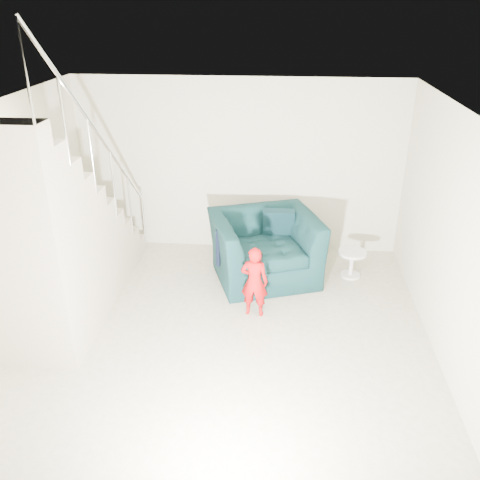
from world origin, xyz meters
name	(u,v)px	position (x,y,z in m)	size (l,w,h in m)	color
floor	(218,349)	(0.00, 0.00, 0.00)	(5.50, 5.50, 0.00)	gray
ceiling	(213,117)	(0.00, 0.00, 2.70)	(5.50, 5.50, 0.00)	silver
back_wall	(239,167)	(0.00, 2.75, 1.35)	(5.00, 5.00, 0.00)	#BFB99B
front_wall	(153,460)	(0.00, -2.75, 1.35)	(5.00, 5.00, 0.00)	#BFB99B
right_wall	(460,255)	(2.50, 0.00, 1.35)	(5.50, 5.50, 0.00)	#BFB99B
armchair	(265,247)	(0.46, 1.78, 0.47)	(1.44, 1.26, 0.94)	black
toddler	(254,282)	(0.37, 0.78, 0.48)	(0.35, 0.23, 0.95)	#AB050F
side_table	(352,259)	(1.72, 1.89, 0.27)	(0.40, 0.40, 0.40)	silver
staircase	(59,249)	(-2.00, 0.55, 0.95)	(1.02, 3.03, 3.62)	#ADA089
cushion	(279,223)	(0.64, 2.11, 0.71)	(0.46, 0.13, 0.44)	black
throw	(220,241)	(-0.18, 1.67, 0.59)	(0.05, 0.48, 0.54)	black
phone	(262,257)	(0.45, 0.78, 0.83)	(0.02, 0.05, 0.10)	black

